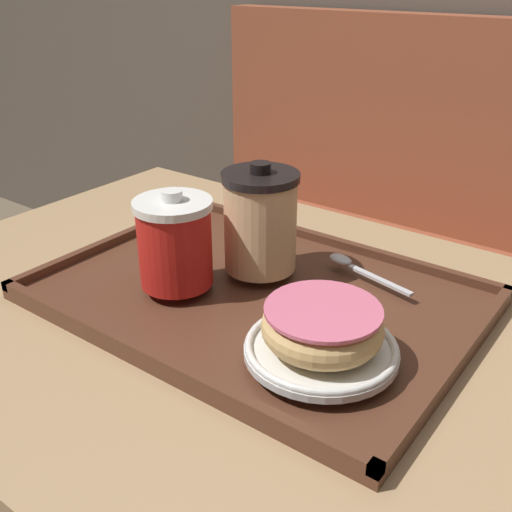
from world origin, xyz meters
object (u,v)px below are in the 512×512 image
at_px(coffee_cup_front, 175,242).
at_px(donut_chocolate_glazed, 322,325).
at_px(spoon, 351,265).
at_px(coffee_cup_rear, 260,221).

relative_size(coffee_cup_front, donut_chocolate_glazed, 0.98).
distance_m(donut_chocolate_glazed, spoon, 0.21).
height_order(coffee_cup_rear, donut_chocolate_glazed, coffee_cup_rear).
bearing_deg(spoon, donut_chocolate_glazed, 123.51).
bearing_deg(donut_chocolate_glazed, spoon, 110.02).
distance_m(coffee_cup_rear, spoon, 0.14).
height_order(coffee_cup_rear, spoon, coffee_cup_rear).
relative_size(coffee_cup_front, spoon, 0.91).
bearing_deg(coffee_cup_front, spoon, 46.78).
distance_m(coffee_cup_front, spoon, 0.24).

